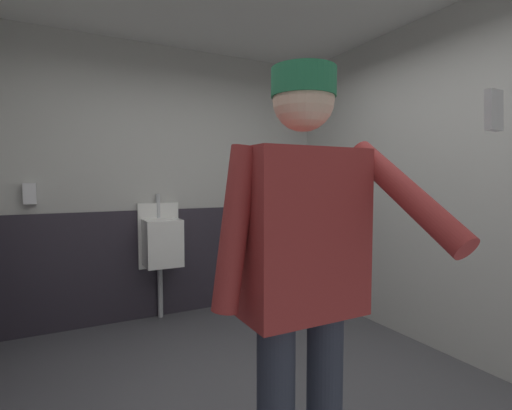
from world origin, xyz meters
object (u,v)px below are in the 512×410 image
person (303,269)px  soap_dispenser (30,194)px  cell_phone (494,110)px  urinal_solo (162,242)px

person → soap_dispenser: (-1.01, 2.65, 0.21)m
cell_phone → soap_dispenser: 3.41m
urinal_solo → cell_phone: (0.19, -3.03, 0.79)m
person → soap_dispenser: bearing=110.9°
urinal_solo → person: (-0.08, -2.53, 0.28)m
urinal_solo → person: size_ratio=0.70×
person → urinal_solo: bearing=88.1°
cell_phone → soap_dispenser: bearing=109.1°
person → cell_phone: (0.27, -0.50, 0.52)m
urinal_solo → person: 2.54m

